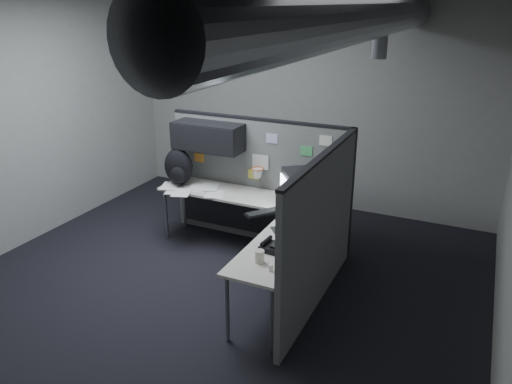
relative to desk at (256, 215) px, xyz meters
The scene contains 12 objects.
room 1.69m from the desk, 59.55° to the right, with size 5.62×5.62×3.22m.
partition_back 0.77m from the desk, 126.93° to the left, with size 2.44×0.42×1.63m.
partition_right 1.09m from the desk, 26.97° to the right, with size 0.07×2.23×1.63m.
desk is the anchor object (origin of this frame).
monitor 0.64m from the desk, 17.94° to the left, with size 0.56×0.56×0.46m.
keyboard 0.29m from the desk, 45.76° to the right, with size 0.37×0.43×0.04m.
mouse 0.73m from the desk, 40.43° to the right, with size 0.31×0.31×0.05m.
phone 1.12m from the desk, 56.82° to the right, with size 0.20×0.22×0.10m.
bottles 1.50m from the desk, 57.29° to the right, with size 0.13×0.17×0.08m.
cup 1.35m from the desk, 63.15° to the right, with size 0.09×0.09×0.12m, color beige.
papers 0.97m from the desk, behind, with size 0.94×0.68×0.02m.
backpack 1.28m from the desk, 168.72° to the left, with size 0.43×0.39×0.48m.
Camera 1 is at (2.44, -4.16, 2.97)m, focal length 35.00 mm.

